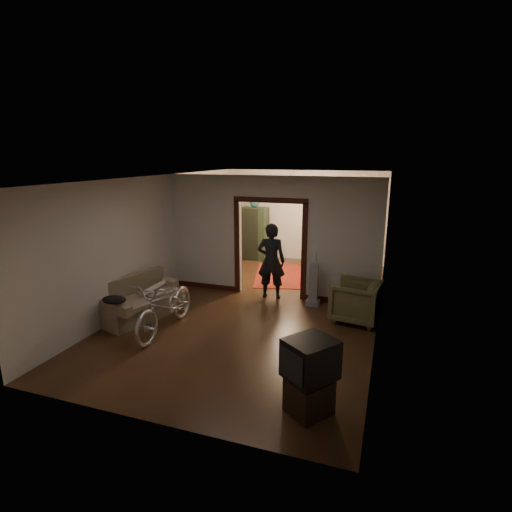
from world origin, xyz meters
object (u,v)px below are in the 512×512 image
at_px(bicycle, 166,305).
at_px(desk, 333,253).
at_px(sofa, 142,297).
at_px(person, 271,261).
at_px(locker, 254,233).
at_px(armchair, 356,301).

relative_size(bicycle, desk, 1.87).
bearing_deg(sofa, bicycle, -13.22).
relative_size(bicycle, person, 1.12).
bearing_deg(sofa, locker, 98.82).
distance_m(sofa, locker, 5.24).
relative_size(locker, desk, 1.58).
height_order(person, desk, person).
xyz_separation_m(bicycle, locker, (-0.21, 5.66, 0.31)).
xyz_separation_m(person, locker, (-1.54, 3.25, -0.05)).
height_order(armchair, person, person).
bearing_deg(person, bicycle, 53.98).
distance_m(person, desk, 3.40).
bearing_deg(locker, armchair, -44.60).
relative_size(sofa, locker, 1.09).
bearing_deg(person, armchair, 152.15).
xyz_separation_m(sofa, person, (2.18, 1.93, 0.46)).
bearing_deg(sofa, desk, 74.56).
distance_m(bicycle, desk, 6.09).
height_order(sofa, locker, locker).
distance_m(armchair, desk, 4.11).
relative_size(bicycle, armchair, 2.16).
bearing_deg(bicycle, person, 58.84).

